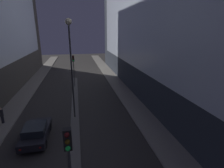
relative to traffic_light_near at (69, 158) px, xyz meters
name	(u,v)px	position (x,y,z in m)	size (l,w,h in m)	color
building_right	(151,9)	(11.10, 18.84, 7.79)	(6.01, 44.14, 22.99)	#2D333D
median_strip	(75,111)	(0.00, 12.08, -3.64)	(0.81, 28.63, 0.14)	#56544F
traffic_light_near	(69,158)	(0.00, 0.00, 0.00)	(0.32, 0.42, 4.89)	#383838
traffic_light_mid	(74,64)	(0.00, 20.95, 0.00)	(0.32, 0.42, 4.89)	#383838
street_lamp	(70,50)	(0.00, 10.56, 3.18)	(0.59, 0.59, 9.53)	#383838
car_left_lane	(36,132)	(-3.06, 7.34, -2.98)	(1.89, 4.22, 1.44)	black
pedestrian_on_left_sidewalk	(2,115)	(-6.75, 10.68, -2.76)	(0.33, 0.33, 1.57)	black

